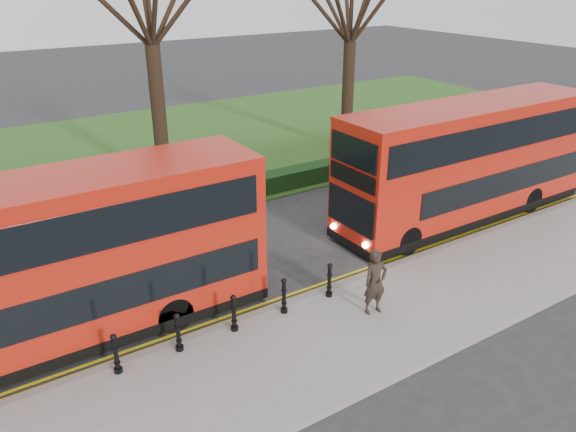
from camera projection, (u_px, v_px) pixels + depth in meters
ground at (231, 304)px, 15.90m from camera, size 120.00×120.00×0.00m
pavement at (289, 358)px, 13.57m from camera, size 60.00×4.00×0.15m
kerb at (248, 319)px, 15.10m from camera, size 60.00×0.25×0.16m
grass_verge at (88, 162)px, 27.39m from camera, size 60.00×18.00×0.06m
hedge at (146, 211)px, 20.95m from camera, size 60.00×0.90×0.80m
yellow_line_outer at (243, 315)px, 15.36m from camera, size 60.00×0.10×0.01m
yellow_line_inner at (239, 312)px, 15.51m from camera, size 60.00×0.10×0.01m
tree_right at (352, 4)px, 26.63m from camera, size 6.28×6.28×9.81m
bollard_row at (234, 314)px, 14.30m from camera, size 6.22×0.15×1.00m
bus_lead at (47, 267)px, 13.41m from camera, size 10.82×2.49×4.30m
bus_rear at (468, 162)px, 20.58m from camera, size 10.94×2.51×4.35m
pedestrian at (375, 282)px, 14.91m from camera, size 0.73×0.53×1.85m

